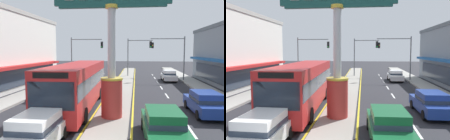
# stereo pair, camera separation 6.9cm
# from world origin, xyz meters

# --- Properties ---
(median_strip) EXTENTS (2.20, 52.00, 0.14)m
(median_strip) POSITION_xyz_m (0.00, 18.00, 0.07)
(median_strip) COLOR gray
(median_strip) RESTS_ON ground
(sidewalk_left) EXTENTS (2.30, 60.00, 0.18)m
(sidewalk_left) POSITION_xyz_m (-8.85, 16.00, 0.09)
(sidewalk_left) COLOR #9E9B93
(sidewalk_left) RESTS_ON ground
(sidewalk_right) EXTENTS (2.30, 60.00, 0.18)m
(sidewalk_right) POSITION_xyz_m (8.85, 16.00, 0.09)
(sidewalk_right) COLOR #9E9B93
(sidewalk_right) RESTS_ON ground
(lane_markings) EXTENTS (8.94, 52.00, 0.01)m
(lane_markings) POSITION_xyz_m (0.00, 16.65, 0.00)
(lane_markings) COLOR silver
(lane_markings) RESTS_ON ground
(district_sign) EXTENTS (6.99, 1.36, 8.30)m
(district_sign) POSITION_xyz_m (-0.00, 6.26, 4.14)
(district_sign) COLOR #B7332D
(district_sign) RESTS_ON median_strip
(traffic_light_left_side) EXTENTS (4.86, 0.46, 6.20)m
(traffic_light_left_side) POSITION_xyz_m (-6.34, 24.27, 4.25)
(traffic_light_left_side) COLOR slate
(traffic_light_left_side) RESTS_ON ground
(traffic_light_right_side) EXTENTS (4.86, 0.46, 6.20)m
(traffic_light_right_side) POSITION_xyz_m (6.34, 23.71, 4.25)
(traffic_light_right_side) COLOR slate
(traffic_light_right_side) RESTS_ON ground
(traffic_light_median_far) EXTENTS (4.20, 0.46, 6.20)m
(traffic_light_median_far) POSITION_xyz_m (1.66, 28.20, 4.19)
(traffic_light_median_far) COLOR slate
(traffic_light_median_far) RESTS_ON ground
(sedan_near_right_lane) EXTENTS (1.85, 4.31, 1.53)m
(sedan_near_right_lane) POSITION_xyz_m (6.05, 23.57, 0.79)
(sedan_near_right_lane) COLOR white
(sedan_near_right_lane) RESTS_ON ground
(sedan_far_right_lane) EXTENTS (1.97, 4.37, 1.53)m
(sedan_far_right_lane) POSITION_xyz_m (2.75, 3.31, 0.79)
(sedan_far_right_lane) COLOR #14562D
(sedan_far_right_lane) RESTS_ON ground
(bus_near_left_lane) EXTENTS (2.91, 11.28, 3.26)m
(bus_near_left_lane) POSITION_xyz_m (-2.75, 8.63, 1.87)
(bus_near_left_lane) COLOR #B21E1E
(bus_near_left_lane) RESTS_ON ground
(sedan_mid_left_lane) EXTENTS (1.94, 4.35, 1.53)m
(sedan_mid_left_lane) POSITION_xyz_m (6.05, 7.93, 0.79)
(sedan_mid_left_lane) COLOR navy
(sedan_mid_left_lane) RESTS_ON ground
(sedan_far_left_oncoming) EXTENTS (2.02, 4.39, 1.53)m
(sedan_far_left_oncoming) POSITION_xyz_m (-6.05, 11.82, 0.79)
(sedan_far_left_oncoming) COLOR navy
(sedan_far_left_oncoming) RESTS_ON ground
(sedan_kerb_right) EXTENTS (1.85, 4.31, 1.53)m
(sedan_kerb_right) POSITION_xyz_m (-2.75, 1.78, 0.79)
(sedan_kerb_right) COLOR white
(sedan_kerb_right) RESTS_ON ground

